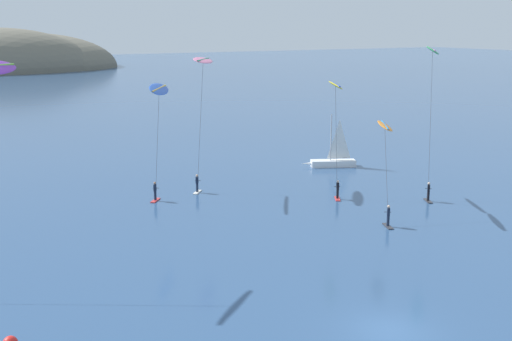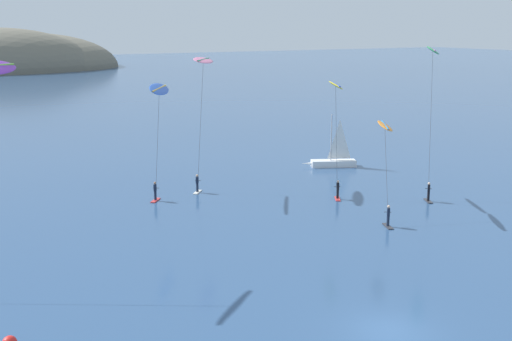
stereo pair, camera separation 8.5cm
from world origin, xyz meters
The scene contains 8 objects.
ground_plane centered at (0.00, 0.00, 0.00)m, with size 600.00×600.00×0.00m, color #2D4C75.
headland_island centered at (19.25, 212.29, 0.00)m, with size 75.84×58.99×28.04m.
sailboat_near centered at (20.01, 32.60, 0.64)m, with size 5.76×3.44×5.70m.
kitesurfer_yellow centered at (13.77, 23.57, 8.82)m, with size 3.31×5.43×10.15m.
kitesurfer_pink centered at (4.89, 32.36, 10.96)m, with size 5.00×6.14×12.12m.
kitesurfer_orange centered at (13.60, 16.60, 6.40)m, with size 4.80×6.79×7.40m.
kitesurfer_blue centered at (0.10, 31.36, 8.84)m, with size 4.50×6.19×9.95m.
kitesurfer_green centered at (22.58, 20.95, 11.80)m, with size 6.69×7.72×13.16m.
Camera 2 is at (-20.42, -22.48, 15.09)m, focal length 45.00 mm.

